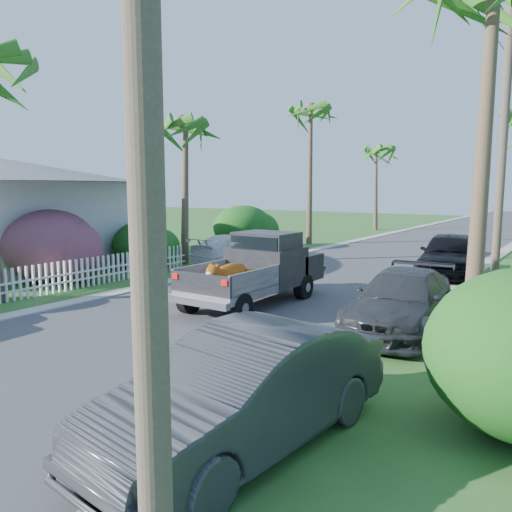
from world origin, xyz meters
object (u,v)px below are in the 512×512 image
Objects in this scene: utility_pole_b at (503,147)px; pickup_truck at (261,268)px; parked_car_rf at (449,255)px; palm_l_c at (311,109)px; parked_car_rn at (245,391)px; parked_car_rm at (402,302)px; parked_car_lf at (234,249)px; palm_l_b at (184,122)px; palm_l_d at (377,148)px.

pickup_truck is at bearing -135.14° from utility_pole_b.
parked_car_rf is (3.50, 7.65, -0.18)m from pickup_truck.
pickup_truck is 17.13m from palm_l_c.
parked_car_rn is at bearing -93.85° from parked_car_rf.
utility_pole_b is at bearing 91.20° from parked_car_rn.
utility_pole_b is at bearing 75.54° from parked_car_rm.
parked_car_rm is 11.34m from parked_car_lf.
palm_l_b is at bearing 34.58° from parked_car_lf.
utility_pole_b is (10.60, -0.13, 3.95)m from parked_car_lf.
pickup_truck is 0.66× the size of palm_l_d.
parked_car_rn reaches higher than parked_car_rm.
palm_l_c is (-9.66, 6.76, 7.08)m from parked_car_rf.
parked_car_rm is at bearing -100.04° from utility_pole_b.
parked_car_rm is 0.98× the size of parked_car_rf.
parked_car_rn is at bearing -45.11° from palm_l_b.
utility_pole_b is at bearing -37.81° from palm_l_c.
palm_l_c is at bearing 120.67° from parked_car_rm.
parked_car_rn is 6.47m from parked_car_rm.
palm_l_b is at bearing -175.39° from utility_pole_b.
parked_car_rf is 1.09× the size of parked_car_lf.
pickup_truck is at bearing 167.99° from parked_car_rm.
parked_car_rm is at bearing -23.80° from palm_l_b.
palm_l_b is at bearing 140.55° from parked_car_rn.
palm_l_d is at bearing 110.84° from parked_car_rf.
palm_l_d is (0.30, 22.00, 0.29)m from palm_l_b.
pickup_truck is at bearing 135.28° from parked_car_lf.
parked_car_lf is 5.90m from palm_l_b.
palm_l_c is at bearing 137.41° from parked_car_rf.
palm_l_d is at bearing -83.51° from parked_car_lf.
pickup_truck is 0.56× the size of palm_l_c.
palm_l_d reaches higher than parked_car_lf.
palm_l_c is at bearing 113.13° from pickup_truck.
parked_car_lf is at bearing -83.57° from palm_l_c.
utility_pole_b reaches higher than palm_l_b.
utility_pole_b is at bearing 4.61° from palm_l_b.
utility_pole_b reaches higher than parked_car_rn.
parked_car_rn is at bearing -71.61° from palm_l_d.
palm_l_d is (-10.16, 18.76, 5.61)m from parked_car_rf.
parked_car_rm is at bearing -7.59° from pickup_truck.
parked_car_rf is 13.76m from palm_l_c.
palm_l_b is 0.82× the size of utility_pole_b.
parked_car_rn is 0.62× the size of palm_l_b.
parked_car_rf is 12.17m from palm_l_b.
palm_l_d is (-11.04, 27.00, 5.75)m from parked_car_rm.
parked_car_rm is 0.53× the size of utility_pole_b.
parked_car_lf is 0.58× the size of palm_l_d.
parked_car_rf is 0.66× the size of palm_l_b.
parked_car_rf is at bearing 130.91° from utility_pole_b.
palm_l_c is at bearing 85.43° from palm_l_b.
palm_l_c is at bearing -81.19° from parked_car_lf.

